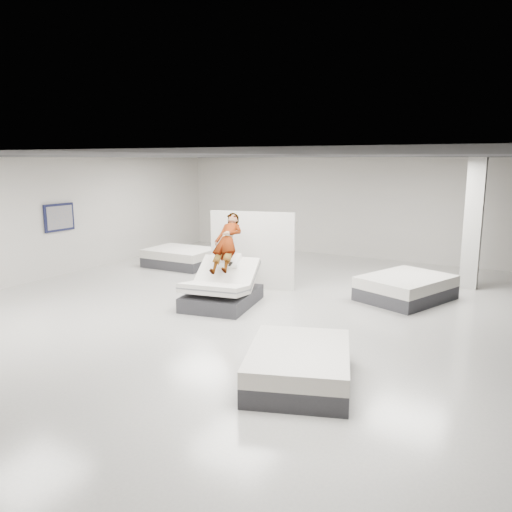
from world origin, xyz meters
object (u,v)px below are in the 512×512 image
flat_bed_right_near (299,366)px  divider_panel (252,250)px  flat_bed_right_far (406,288)px  wall_poster (59,217)px  remote (230,264)px  person (227,252)px  hero_bed (222,290)px  column (473,224)px  flat_bed_left_far (181,257)px

flat_bed_right_near → divider_panel: bearing=126.9°
flat_bed_right_far → wall_poster: 9.17m
remote → divider_panel: 1.64m
person → hero_bed: bearing=-90.0°
person → column: 6.07m
flat_bed_right_near → hero_bed: bearing=138.8°
flat_bed_right_far → column: column is taller
flat_bed_left_far → column: 8.07m
hero_bed → person: bearing=100.5°
flat_bed_right_far → wall_poster: wall_poster is taller
hero_bed → wall_poster: size_ratio=2.09×
person → column: size_ratio=0.50×
hero_bed → flat_bed_right_far: size_ratio=0.83×
flat_bed_left_far → column: (7.82, 1.47, 1.34)m
person → flat_bed_left_far: bearing=132.0°
flat_bed_right_near → flat_bed_left_far: 8.42m
remote → flat_bed_right_far: 4.06m
remote → flat_bed_right_far: (3.18, 2.43, -0.67)m
hero_bed → flat_bed_right_near: size_ratio=0.89×
divider_panel → flat_bed_left_far: divider_panel is taller
flat_bed_right_near → column: 7.24m
flat_bed_left_far → hero_bed: bearing=-40.3°
column → divider_panel: bearing=-150.2°
divider_panel → flat_bed_left_far: size_ratio=1.08×
person → flat_bed_left_far: 4.19m
remote → column: bearing=34.3°
person → remote: person is taller
flat_bed_left_far → column: size_ratio=0.61×
column → remote: bearing=-135.2°
flat_bed_right_far → flat_bed_right_near: bearing=-93.6°
divider_panel → flat_bed_left_far: bearing=144.7°
hero_bed → flat_bed_right_far: hero_bed is taller
hero_bed → divider_panel: divider_panel is taller
person → flat_bed_left_far: size_ratio=0.83×
wall_poster → remote: bearing=-2.7°
hero_bed → remote: (0.22, 0.01, 0.61)m
flat_bed_right_far → hero_bed: bearing=-144.4°
divider_panel → flat_bed_right_far: bearing=-1.4°
hero_bed → flat_bed_right_near: (3.08, -2.69, -0.08)m
hero_bed → flat_bed_left_far: 4.34m
divider_panel → flat_bed_right_near: bearing=-67.5°
flat_bed_left_far → column: column is taller
hero_bed → divider_panel: size_ratio=0.95×
remote → wall_poster: (-5.64, 0.27, 0.65)m
person → wall_poster: 5.38m
divider_panel → flat_bed_left_far: (-3.15, 1.20, -0.69)m
remote → flat_bed_left_far: 4.55m
divider_panel → column: 5.42m
person → column: column is taller
flat_bed_right_near → wall_poster: (-8.49, 2.97, 1.34)m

